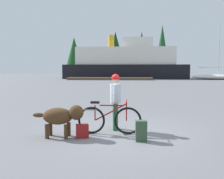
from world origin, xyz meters
TOP-DOWN VIEW (x-y plane):
  - ground_plane at (0.00, 0.00)m, footprint 160.00×160.00m
  - bicycle at (-0.35, -0.19)m, footprint 1.76×0.44m
  - person_cyclist at (-0.20, 0.31)m, footprint 0.32×0.53m
  - dog at (-1.56, -0.60)m, footprint 1.36×0.52m
  - backpack at (0.50, -0.79)m, footprint 0.29×0.22m
  - handbag_pannier at (-1.02, -0.63)m, footprint 0.36×0.26m
  - dock_pier at (-3.10, 33.22)m, footprint 14.03×2.20m
  - ferry_boat at (-0.55, 39.75)m, footprint 22.61×7.07m
  - sailboat_moored at (15.23, 35.80)m, footprint 8.82×2.47m
  - pine_tree_far_left at (-13.44, 52.27)m, footprint 3.84×3.84m
  - pine_tree_center at (-3.38, 53.29)m, footprint 4.09×4.09m
  - pine_tree_far_right at (7.73, 51.26)m, footprint 2.86×2.86m
  - pine_tree_mid_back at (3.40, 60.77)m, footprint 3.48×3.48m

SIDE VIEW (x-z plane):
  - ground_plane at x=0.00m, z-range 0.00..0.00m
  - handbag_pannier at x=-1.02m, z-range 0.00..0.36m
  - dock_pier at x=-3.10m, z-range 0.00..0.40m
  - backpack at x=0.50m, z-range 0.00..0.52m
  - bicycle at x=-0.35m, z-range -0.06..0.87m
  - sailboat_moored at x=15.23m, z-range -4.11..5.09m
  - dog at x=-1.56m, z-range 0.13..0.99m
  - person_cyclist at x=-0.20m, z-range 0.16..1.81m
  - ferry_boat at x=-0.55m, z-range -1.26..6.94m
  - pine_tree_far_left at x=-13.44m, z-range 1.30..10.83m
  - pine_tree_mid_back at x=3.40m, z-range 1.04..13.11m
  - pine_tree_center at x=-3.38m, z-range 1.65..12.56m
  - pine_tree_far_right at x=7.73m, z-range 1.62..13.71m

